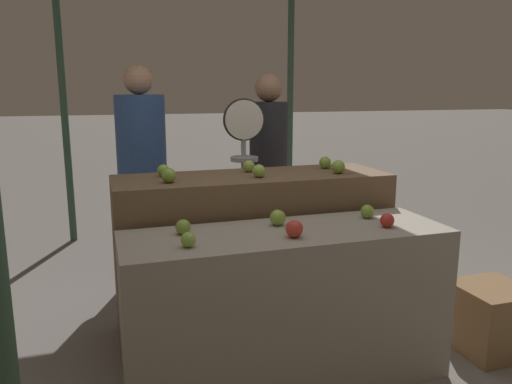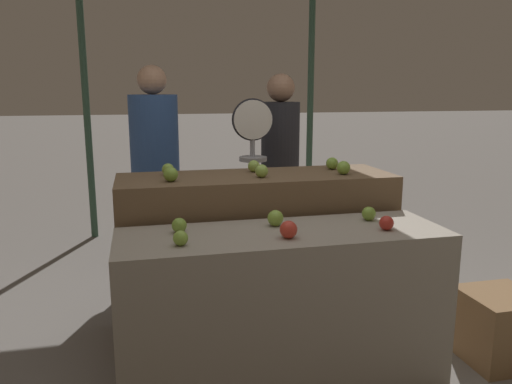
% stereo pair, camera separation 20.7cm
% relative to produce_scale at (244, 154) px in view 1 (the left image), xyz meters
% --- Properties ---
extents(ground_plane, '(60.00, 60.00, 0.00)m').
position_rel_produce_scale_xyz_m(ground_plane, '(-0.10, -1.12, -1.08)').
color(ground_plane, slate).
extents(display_counter_front, '(1.70, 0.55, 0.83)m').
position_rel_produce_scale_xyz_m(display_counter_front, '(-0.10, -1.12, -0.67)').
color(display_counter_front, gray).
rests_on(display_counter_front, ground_plane).
extents(display_counter_back, '(1.70, 0.55, 1.02)m').
position_rel_produce_scale_xyz_m(display_counter_back, '(-0.10, -0.52, -0.57)').
color(display_counter_back, brown).
rests_on(display_counter_back, ground_plane).
extents(apple_front_0, '(0.07, 0.07, 0.07)m').
position_rel_produce_scale_xyz_m(apple_front_0, '(-0.63, -1.23, -0.22)').
color(apple_front_0, '#84AD3D').
rests_on(apple_front_0, display_counter_front).
extents(apple_front_1, '(0.09, 0.09, 0.09)m').
position_rel_produce_scale_xyz_m(apple_front_1, '(-0.11, -1.24, -0.21)').
color(apple_front_1, red).
rests_on(apple_front_1, display_counter_front).
extents(apple_front_2, '(0.08, 0.08, 0.08)m').
position_rel_produce_scale_xyz_m(apple_front_2, '(0.43, -1.22, -0.22)').
color(apple_front_2, '#B72D23').
rests_on(apple_front_2, display_counter_front).
extents(apple_front_3, '(0.08, 0.08, 0.08)m').
position_rel_produce_scale_xyz_m(apple_front_3, '(-0.62, -1.02, -0.22)').
color(apple_front_3, '#7AA338').
rests_on(apple_front_3, display_counter_front).
extents(apple_front_4, '(0.09, 0.09, 0.09)m').
position_rel_produce_scale_xyz_m(apple_front_4, '(-0.11, -1.01, -0.21)').
color(apple_front_4, '#84AD3D').
rests_on(apple_front_4, display_counter_front).
extents(apple_front_5, '(0.08, 0.08, 0.08)m').
position_rel_produce_scale_xyz_m(apple_front_5, '(0.43, -1.02, -0.22)').
color(apple_front_5, '#7AA338').
rests_on(apple_front_5, display_counter_front).
extents(apple_back_0, '(0.08, 0.08, 0.08)m').
position_rel_produce_scale_xyz_m(apple_back_0, '(-0.63, -0.63, -0.02)').
color(apple_back_0, '#7AA338').
rests_on(apple_back_0, display_counter_back).
extents(apple_back_1, '(0.08, 0.08, 0.08)m').
position_rel_produce_scale_xyz_m(apple_back_1, '(-0.09, -0.62, -0.02)').
color(apple_back_1, '#8EB247').
rests_on(apple_back_1, display_counter_back).
extents(apple_back_2, '(0.08, 0.08, 0.08)m').
position_rel_produce_scale_xyz_m(apple_back_2, '(0.43, -0.63, -0.02)').
color(apple_back_2, '#7AA338').
rests_on(apple_back_2, display_counter_back).
extents(apple_back_3, '(0.07, 0.07, 0.07)m').
position_rel_produce_scale_xyz_m(apple_back_3, '(-0.63, -0.41, -0.02)').
color(apple_back_3, '#84AD3D').
rests_on(apple_back_3, display_counter_back).
extents(apple_back_4, '(0.08, 0.08, 0.08)m').
position_rel_produce_scale_xyz_m(apple_back_4, '(-0.09, -0.41, -0.02)').
color(apple_back_4, '#8EB247').
rests_on(apple_back_4, display_counter_back).
extents(apple_back_5, '(0.08, 0.08, 0.08)m').
position_rel_produce_scale_xyz_m(apple_back_5, '(0.44, -0.43, -0.02)').
color(apple_back_5, '#7AA338').
rests_on(apple_back_5, display_counter_back).
extents(produce_scale, '(0.30, 0.20, 1.48)m').
position_rel_produce_scale_xyz_m(produce_scale, '(0.00, 0.00, 0.00)').
color(produce_scale, '#99999E').
rests_on(produce_scale, ground_plane).
extents(person_vendor_at_scale, '(0.36, 0.36, 1.66)m').
position_rel_produce_scale_xyz_m(person_vendor_at_scale, '(0.30, 0.33, -0.11)').
color(person_vendor_at_scale, '#2D2D38').
rests_on(person_vendor_at_scale, ground_plane).
extents(person_customer_left, '(0.49, 0.49, 1.73)m').
position_rel_produce_scale_xyz_m(person_customer_left, '(-0.67, 0.57, -0.09)').
color(person_customer_left, '#2D2D38').
rests_on(person_customer_left, ground_plane).
extents(wooden_crate_side, '(0.40, 0.40, 0.40)m').
position_rel_produce_scale_xyz_m(wooden_crate_side, '(1.17, -1.22, -0.88)').
color(wooden_crate_side, olive).
rests_on(wooden_crate_side, ground_plane).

